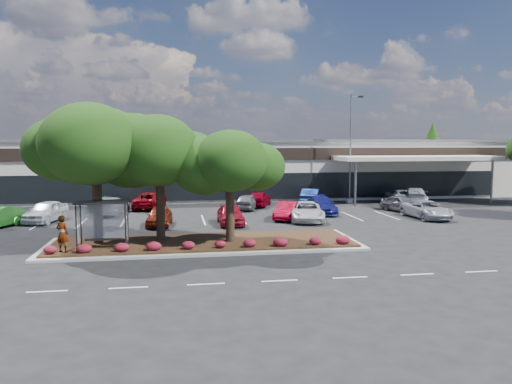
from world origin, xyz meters
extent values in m
plane|color=black|center=(0.00, 0.00, 0.00)|extent=(160.00, 160.00, 0.00)
cube|color=silver|center=(0.00, 34.00, 3.00)|extent=(80.00, 20.00, 6.00)
cube|color=#545457|center=(0.00, 34.00, 6.10)|extent=(80.40, 20.40, 0.30)
cube|color=black|center=(0.00, 23.95, 4.80)|extent=(80.00, 0.25, 1.20)
cube|color=black|center=(0.00, 23.95, 1.60)|extent=(60.00, 0.18, 2.60)
cube|color=red|center=(-6.00, 23.88, 4.80)|extent=(6.00, 0.12, 1.00)
cube|color=silver|center=(20.00, 21.50, 4.40)|extent=(16.00, 5.00, 0.40)
cylinder|color=slate|center=(13.00, 19.50, 2.10)|extent=(0.24, 0.24, 4.20)
cylinder|color=slate|center=(27.00, 19.50, 2.10)|extent=(0.24, 0.24, 4.20)
cube|color=#A4A49F|center=(-2.00, 4.00, 0.07)|extent=(18.00, 6.00, 0.15)
cube|color=#442C19|center=(-2.00, 4.00, 0.20)|extent=(17.20, 5.20, 0.12)
cube|color=silver|center=(-8.80, -4.00, 0.01)|extent=(1.60, 0.12, 0.01)
cube|color=silver|center=(-5.60, -4.00, 0.01)|extent=(1.60, 0.12, 0.01)
cube|color=silver|center=(-2.40, -4.00, 0.01)|extent=(1.60, 0.12, 0.01)
cube|color=silver|center=(0.80, -4.00, 0.01)|extent=(1.60, 0.12, 0.01)
cube|color=silver|center=(4.00, -4.00, 0.01)|extent=(1.60, 0.12, 0.01)
cube|color=silver|center=(7.20, -4.00, 0.01)|extent=(1.60, 0.12, 0.01)
cube|color=silver|center=(10.40, -4.00, 0.01)|extent=(1.60, 0.12, 0.01)
cube|color=silver|center=(-13.50, 13.50, 0.01)|extent=(0.12, 5.00, 0.01)
cube|color=silver|center=(-10.50, 13.50, 0.01)|extent=(0.12, 5.00, 0.01)
cube|color=silver|center=(-7.50, 13.50, 0.01)|extent=(0.12, 5.00, 0.01)
cube|color=silver|center=(-4.50, 13.50, 0.01)|extent=(0.12, 5.00, 0.01)
cube|color=silver|center=(-1.50, 13.50, 0.01)|extent=(0.12, 5.00, 0.01)
cube|color=silver|center=(1.50, 13.50, 0.01)|extent=(0.12, 5.00, 0.01)
cube|color=silver|center=(4.50, 13.50, 0.01)|extent=(0.12, 5.00, 0.01)
cube|color=silver|center=(7.50, 13.50, 0.01)|extent=(0.12, 5.00, 0.01)
cube|color=silver|center=(10.50, 13.50, 0.01)|extent=(0.12, 5.00, 0.01)
cube|color=silver|center=(13.50, 13.50, 0.01)|extent=(0.12, 5.00, 0.01)
cube|color=silver|center=(16.50, 13.50, 0.01)|extent=(0.12, 5.00, 0.01)
cylinder|color=black|center=(-8.75, 3.45, 1.51)|extent=(0.08, 0.08, 2.50)
cylinder|color=black|center=(-6.25, 3.45, 1.51)|extent=(0.08, 0.08, 2.50)
cylinder|color=black|center=(-8.75, 2.15, 1.51)|extent=(0.08, 0.08, 2.50)
cylinder|color=black|center=(-6.25, 2.15, 1.51)|extent=(0.08, 0.08, 2.50)
cube|color=black|center=(-7.50, 2.80, 2.80)|extent=(2.75, 1.55, 0.10)
cube|color=silver|center=(-7.50, 3.45, 1.63)|extent=(2.30, 0.03, 2.00)
cube|color=black|center=(-7.50, 3.05, 0.71)|extent=(2.00, 0.35, 0.06)
cone|color=black|center=(34.00, 44.00, 4.50)|extent=(3.96, 3.96, 9.00)
imported|color=#594C47|center=(-9.46, 2.20, 1.24)|extent=(0.84, 0.72, 1.96)
cube|color=#A4A49F|center=(13.28, 21.77, 0.20)|extent=(0.50, 0.50, 0.40)
cylinder|color=slate|center=(13.28, 21.77, 5.48)|extent=(0.14, 0.14, 10.15)
cube|color=slate|center=(13.73, 21.72, 10.40)|extent=(0.92, 0.33, 0.14)
cube|color=black|center=(14.22, 21.66, 10.33)|extent=(0.48, 0.35, 0.18)
imported|color=silver|center=(-13.23, 14.44, 0.80)|extent=(2.89, 4.99, 1.60)
imported|color=#671B0B|center=(-4.76, 11.38, 0.69)|extent=(2.01, 4.17, 1.37)
imported|color=maroon|center=(0.34, 11.10, 0.75)|extent=(1.79, 4.41, 1.50)
imported|color=maroon|center=(4.95, 12.77, 0.68)|extent=(2.99, 4.34, 1.36)
imported|color=silver|center=(6.25, 11.80, 0.73)|extent=(3.31, 5.58, 1.45)
imported|color=navy|center=(8.47, 15.35, 0.72)|extent=(2.31, 5.06, 1.43)
imported|color=#505057|center=(15.65, 15.30, 0.69)|extent=(2.81, 4.38, 1.39)
imported|color=#A4A8AF|center=(15.90, 11.45, 0.69)|extent=(2.56, 5.11, 1.39)
imported|color=#154B27|center=(-9.75, 20.28, 0.69)|extent=(2.78, 4.37, 1.39)
imported|color=#9FA5AB|center=(-8.84, 17.65, 0.72)|extent=(2.89, 5.27, 1.45)
imported|color=maroon|center=(-5.89, 20.84, 0.75)|extent=(3.03, 5.60, 1.49)
imported|color=slate|center=(2.73, 18.87, 0.70)|extent=(2.96, 4.41, 1.39)
imported|color=maroon|center=(4.09, 20.73, 0.73)|extent=(3.13, 4.61, 1.46)
imported|color=navy|center=(9.48, 21.88, 0.75)|extent=(3.32, 4.82, 1.50)
imported|color=#A9B0B5|center=(18.18, 20.98, 0.68)|extent=(2.99, 5.17, 1.36)
imported|color=#B4B7C1|center=(19.51, 20.59, 0.77)|extent=(4.05, 5.76, 1.55)
camera|label=1|loc=(-3.64, -24.71, 6.03)|focal=35.00mm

